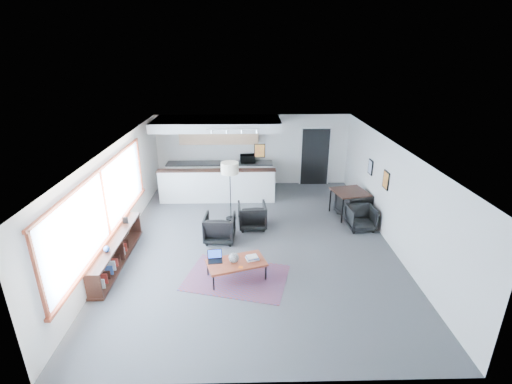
{
  "coord_description": "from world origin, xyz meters",
  "views": [
    {
      "loc": [
        -0.18,
        -8.75,
        4.81
      ],
      "look_at": [
        0.03,
        0.4,
        1.24
      ],
      "focal_mm": 26.0,
      "sensor_mm": 36.0,
      "label": 1
    }
  ],
  "objects_px": {
    "floor_lamp": "(230,170)",
    "ceramic_pot": "(234,258)",
    "dining_chair_near": "(361,219)",
    "laptop": "(215,257)",
    "dining_chair_far": "(353,205)",
    "dining_table": "(350,193)",
    "armchair_left": "(220,227)",
    "armchair_right": "(252,214)",
    "book_stack": "(252,258)",
    "microwave": "(248,158)",
    "coffee_table": "(236,263)"
  },
  "relations": [
    {
      "from": "floor_lamp",
      "to": "ceramic_pot",
      "type": "bearing_deg",
      "value": -86.43
    },
    {
      "from": "dining_chair_near",
      "to": "laptop",
      "type": "bearing_deg",
      "value": -154.45
    },
    {
      "from": "floor_lamp",
      "to": "dining_chair_far",
      "type": "height_order",
      "value": "floor_lamp"
    },
    {
      "from": "dining_table",
      "to": "dining_chair_near",
      "type": "height_order",
      "value": "dining_table"
    },
    {
      "from": "armchair_left",
      "to": "laptop",
      "type": "bearing_deg",
      "value": 94.37
    },
    {
      "from": "ceramic_pot",
      "to": "floor_lamp",
      "type": "height_order",
      "value": "floor_lamp"
    },
    {
      "from": "armchair_right",
      "to": "dining_chair_far",
      "type": "distance_m",
      "value": 3.14
    },
    {
      "from": "armchair_left",
      "to": "floor_lamp",
      "type": "bearing_deg",
      "value": -96.54
    },
    {
      "from": "dining_chair_near",
      "to": "dining_chair_far",
      "type": "distance_m",
      "value": 0.83
    },
    {
      "from": "book_stack",
      "to": "dining_chair_near",
      "type": "relative_size",
      "value": 0.52
    },
    {
      "from": "armchair_left",
      "to": "microwave",
      "type": "bearing_deg",
      "value": -96.6
    },
    {
      "from": "armchair_right",
      "to": "microwave",
      "type": "distance_m",
      "value": 3.41
    },
    {
      "from": "laptop",
      "to": "floor_lamp",
      "type": "relative_size",
      "value": 0.2
    },
    {
      "from": "ceramic_pot",
      "to": "dining_table",
      "type": "bearing_deg",
      "value": 43.84
    },
    {
      "from": "armchair_right",
      "to": "dining_chair_near",
      "type": "relative_size",
      "value": 1.26
    },
    {
      "from": "ceramic_pot",
      "to": "armchair_left",
      "type": "relative_size",
      "value": 0.28
    },
    {
      "from": "floor_lamp",
      "to": "dining_table",
      "type": "xyz_separation_m",
      "value": [
        3.58,
        0.17,
        -0.81
      ]
    },
    {
      "from": "coffee_table",
      "to": "laptop",
      "type": "xyz_separation_m",
      "value": [
        -0.47,
        0.08,
        0.1
      ]
    },
    {
      "from": "laptop",
      "to": "armchair_right",
      "type": "distance_m",
      "value": 2.58
    },
    {
      "from": "book_stack",
      "to": "armchair_right",
      "type": "height_order",
      "value": "armchair_right"
    },
    {
      "from": "microwave",
      "to": "floor_lamp",
      "type": "bearing_deg",
      "value": -105.38
    },
    {
      "from": "dining_table",
      "to": "book_stack",
      "type": "bearing_deg",
      "value": -133.52
    },
    {
      "from": "book_stack",
      "to": "floor_lamp",
      "type": "distance_m",
      "value": 3.22
    },
    {
      "from": "laptop",
      "to": "dining_chair_far",
      "type": "bearing_deg",
      "value": 31.02
    },
    {
      "from": "laptop",
      "to": "dining_table",
      "type": "height_order",
      "value": "dining_table"
    },
    {
      "from": "coffee_table",
      "to": "ceramic_pot",
      "type": "relative_size",
      "value": 6.32
    },
    {
      "from": "laptop",
      "to": "book_stack",
      "type": "bearing_deg",
      "value": -6.21
    },
    {
      "from": "ceramic_pot",
      "to": "dining_chair_near",
      "type": "bearing_deg",
      "value": 33.87
    },
    {
      "from": "ceramic_pot",
      "to": "dining_chair_far",
      "type": "distance_m",
      "value": 4.74
    },
    {
      "from": "dining_chair_near",
      "to": "armchair_right",
      "type": "bearing_deg",
      "value": 172.33
    },
    {
      "from": "laptop",
      "to": "book_stack",
      "type": "xyz_separation_m",
      "value": [
        0.83,
        0.01,
        -0.03
      ]
    },
    {
      "from": "laptop",
      "to": "armchair_left",
      "type": "bearing_deg",
      "value": 83.37
    },
    {
      "from": "dining_table",
      "to": "dining_chair_far",
      "type": "relative_size",
      "value": 1.54
    },
    {
      "from": "armchair_left",
      "to": "dining_chair_near",
      "type": "relative_size",
      "value": 1.27
    },
    {
      "from": "ceramic_pot",
      "to": "dining_table",
      "type": "relative_size",
      "value": 0.2
    },
    {
      "from": "armchair_left",
      "to": "floor_lamp",
      "type": "distance_m",
      "value": 1.76
    },
    {
      "from": "book_stack",
      "to": "laptop",
      "type": "bearing_deg",
      "value": -179.1
    },
    {
      "from": "ceramic_pot",
      "to": "armchair_right",
      "type": "height_order",
      "value": "armchair_right"
    },
    {
      "from": "coffee_table",
      "to": "armchair_left",
      "type": "relative_size",
      "value": 1.76
    },
    {
      "from": "floor_lamp",
      "to": "book_stack",
      "type": "bearing_deg",
      "value": -78.61
    },
    {
      "from": "armchair_left",
      "to": "microwave",
      "type": "xyz_separation_m",
      "value": [
        0.76,
        4.09,
        0.71
      ]
    },
    {
      "from": "dining_chair_far",
      "to": "microwave",
      "type": "relative_size",
      "value": 1.4
    },
    {
      "from": "armchair_right",
      "to": "dining_table",
      "type": "xyz_separation_m",
      "value": [
        2.95,
        0.72,
        0.33
      ]
    },
    {
      "from": "laptop",
      "to": "dining_chair_near",
      "type": "bearing_deg",
      "value": 22.73
    },
    {
      "from": "armchair_right",
      "to": "armchair_left",
      "type": "bearing_deg",
      "value": 36.98
    },
    {
      "from": "ceramic_pot",
      "to": "dining_chair_far",
      "type": "height_order",
      "value": "dining_chair_far"
    },
    {
      "from": "coffee_table",
      "to": "dining_chair_far",
      "type": "height_order",
      "value": "dining_chair_far"
    },
    {
      "from": "floor_lamp",
      "to": "dining_table",
      "type": "height_order",
      "value": "floor_lamp"
    },
    {
      "from": "book_stack",
      "to": "dining_table",
      "type": "xyz_separation_m",
      "value": [
        2.98,
        3.14,
        0.28
      ]
    },
    {
      "from": "laptop",
      "to": "armchair_right",
      "type": "relative_size",
      "value": 0.44
    }
  ]
}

